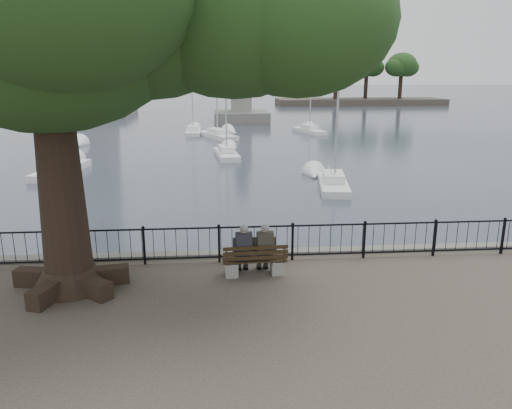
{
  "coord_description": "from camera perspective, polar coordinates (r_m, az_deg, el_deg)",
  "views": [
    {
      "loc": [
        -1.01,
        -10.25,
        5.05
      ],
      "look_at": [
        0.0,
        2.5,
        1.6
      ],
      "focal_mm": 35.0,
      "sensor_mm": 36.0,
      "label": 1
    }
  ],
  "objects": [
    {
      "name": "sailboat_g",
      "position": [
        50.63,
        6.1,
        8.49
      ],
      "size": [
        2.83,
        5.13,
        9.16
      ],
      "color": "white",
      "rests_on": "ground"
    },
    {
      "name": "sailboat_a",
      "position": [
        32.37,
        -21.36,
        3.81
      ],
      "size": [
        2.28,
        5.82,
        9.77
      ],
      "color": "white",
      "rests_on": "ground"
    },
    {
      "name": "sailboat_h",
      "position": [
        49.79,
        -7.18,
        8.45
      ],
      "size": [
        1.45,
        5.01,
        12.74
      ],
      "color": "white",
      "rests_on": "ground"
    },
    {
      "name": "bench",
      "position": [
        12.74,
        -0.14,
        -6.81
      ],
      "size": [
        1.65,
        0.56,
        0.86
      ],
      "color": "slate",
      "rests_on": "ground"
    },
    {
      "name": "person_left",
      "position": [
        12.68,
        -1.45,
        -5.34
      ],
      "size": [
        0.41,
        0.68,
        1.36
      ],
      "color": "black",
      "rests_on": "ground"
    },
    {
      "name": "sailboat_b",
      "position": [
        36.14,
        -3.37,
        6.0
      ],
      "size": [
        1.86,
        4.97,
        11.44
      ],
      "color": "white",
      "rests_on": "ground"
    },
    {
      "name": "railing",
      "position": [
        13.56,
        0.0,
        -4.25
      ],
      "size": [
        22.06,
        0.06,
        1.0
      ],
      "color": "black",
      "rests_on": "ground"
    },
    {
      "name": "lighthouse",
      "position": [
        74.6,
        -18.87,
        20.1
      ],
      "size": [
        10.51,
        10.51,
        32.0
      ],
      "color": "#625E55",
      "rests_on": "ground"
    },
    {
      "name": "sailboat_e",
      "position": [
        40.79,
        -21.5,
        6.05
      ],
      "size": [
        2.35,
        6.04,
        13.35
      ],
      "color": "white",
      "rests_on": "ground"
    },
    {
      "name": "sailboat_f",
      "position": [
        46.61,
        -4.42,
        8.04
      ],
      "size": [
        3.82,
        5.81,
        12.61
      ],
      "color": "white",
      "rests_on": "ground"
    },
    {
      "name": "sailboat_c",
      "position": [
        26.81,
        8.83,
        2.5
      ],
      "size": [
        2.19,
        5.24,
        9.07
      ],
      "color": "white",
      "rests_on": "ground"
    },
    {
      "name": "far_shore",
      "position": [
        93.58,
        12.29,
        13.51
      ],
      "size": [
        30.0,
        8.6,
        9.18
      ],
      "color": "#3B352F",
      "rests_on": "ground"
    },
    {
      "name": "person_right",
      "position": [
        12.74,
        0.95,
        -5.23
      ],
      "size": [
        0.41,
        0.68,
        1.36
      ],
      "color": "#282520",
      "rests_on": "ground"
    },
    {
      "name": "harbor",
      "position": [
        14.4,
        -0.16,
        -7.57
      ],
      "size": [
        260.0,
        260.0,
        1.2
      ],
      "color": "#625E55",
      "rests_on": "ground"
    },
    {
      "name": "lion_monument",
      "position": [
        60.37,
        -1.71,
        11.6
      ],
      "size": [
        6.42,
        6.42,
        9.36
      ],
      "color": "#625E55",
      "rests_on": "ground"
    }
  ]
}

